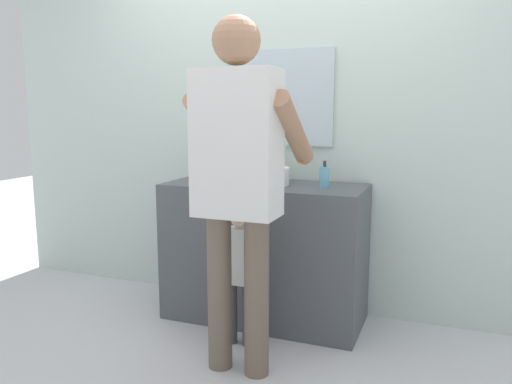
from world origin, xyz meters
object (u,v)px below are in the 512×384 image
toothbrush_cup (218,172)px  child_toddler (240,264)px  soap_bottle (324,177)px  adult_parent (238,166)px

toothbrush_cup → child_toddler: toothbrush_cup is taller
toothbrush_cup → child_toddler: 0.75m
soap_bottle → child_toddler: soap_bottle is taller
child_toddler → adult_parent: (0.11, -0.27, 0.60)m
soap_bottle → toothbrush_cup: bearing=173.1°
adult_parent → child_toddler: bearing=112.3°
adult_parent → toothbrush_cup: bearing=122.5°
child_toddler → adult_parent: bearing=-67.7°
child_toddler → adult_parent: 0.66m
toothbrush_cup → child_toddler: bearing=-52.6°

